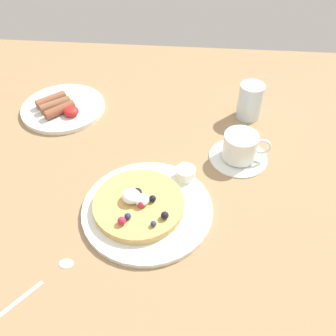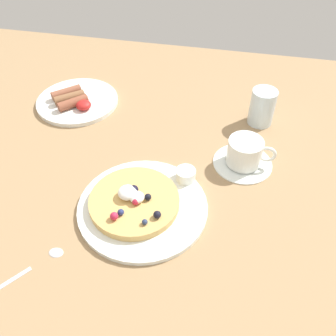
{
  "view_description": "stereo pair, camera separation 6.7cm",
  "coord_description": "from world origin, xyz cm",
  "px_view_note": "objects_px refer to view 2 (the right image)",
  "views": [
    {
      "loc": [
        9.57,
        -57.08,
        60.86
      ],
      "look_at": [
        4.56,
        0.38,
        4.0
      ],
      "focal_mm": 39.44,
      "sensor_mm": 36.0,
      "label": 1
    },
    {
      "loc": [
        16.24,
        -56.11,
        60.86
      ],
      "look_at": [
        4.56,
        0.38,
        4.0
      ],
      "focal_mm": 39.44,
      "sensor_mm": 36.0,
      "label": 2
    }
  ],
  "objects_px": {
    "teaspoon": "(36,264)",
    "coffee_cup": "(245,152)",
    "coffee_saucer": "(242,163)",
    "water_glass": "(262,107)",
    "pancake_plate": "(143,207)",
    "breakfast_plate": "(78,101)",
    "syrup_ramekin": "(186,174)"
  },
  "relations": [
    {
      "from": "coffee_saucer",
      "to": "coffee_cup",
      "type": "distance_m",
      "value": 0.04
    },
    {
      "from": "pancake_plate",
      "to": "coffee_saucer",
      "type": "bearing_deg",
      "value": 42.49
    },
    {
      "from": "breakfast_plate",
      "to": "coffee_saucer",
      "type": "distance_m",
      "value": 0.5
    },
    {
      "from": "teaspoon",
      "to": "breakfast_plate",
      "type": "bearing_deg",
      "value": 103.24
    },
    {
      "from": "coffee_saucer",
      "to": "water_glass",
      "type": "height_order",
      "value": "water_glass"
    },
    {
      "from": "coffee_cup",
      "to": "teaspoon",
      "type": "bearing_deg",
      "value": -135.69
    },
    {
      "from": "syrup_ramekin",
      "to": "water_glass",
      "type": "bearing_deg",
      "value": 58.75
    },
    {
      "from": "pancake_plate",
      "to": "breakfast_plate",
      "type": "relative_size",
      "value": 1.19
    },
    {
      "from": "syrup_ramekin",
      "to": "teaspoon",
      "type": "xyz_separation_m",
      "value": [
        -0.23,
        -0.26,
        -0.02
      ]
    },
    {
      "from": "syrup_ramekin",
      "to": "coffee_cup",
      "type": "relative_size",
      "value": 0.4
    },
    {
      "from": "coffee_cup",
      "to": "water_glass",
      "type": "distance_m",
      "value": 0.18
    },
    {
      "from": "water_glass",
      "to": "pancake_plate",
      "type": "bearing_deg",
      "value": -123.22
    },
    {
      "from": "coffee_saucer",
      "to": "coffee_cup",
      "type": "relative_size",
      "value": 1.24
    },
    {
      "from": "breakfast_plate",
      "to": "coffee_cup",
      "type": "height_order",
      "value": "coffee_cup"
    },
    {
      "from": "coffee_saucer",
      "to": "pancake_plate",
      "type": "bearing_deg",
      "value": -137.51
    },
    {
      "from": "breakfast_plate",
      "to": "pancake_plate",
      "type": "bearing_deg",
      "value": -50.44
    },
    {
      "from": "teaspoon",
      "to": "pancake_plate",
      "type": "bearing_deg",
      "value": 46.7
    },
    {
      "from": "teaspoon",
      "to": "coffee_cup",
      "type": "bearing_deg",
      "value": 44.31
    },
    {
      "from": "pancake_plate",
      "to": "breakfast_plate",
      "type": "xyz_separation_m",
      "value": [
        -0.28,
        0.34,
        0.0
      ]
    },
    {
      "from": "teaspoon",
      "to": "water_glass",
      "type": "height_order",
      "value": "water_glass"
    },
    {
      "from": "pancake_plate",
      "to": "water_glass",
      "type": "bearing_deg",
      "value": 56.78
    },
    {
      "from": "teaspoon",
      "to": "water_glass",
      "type": "xyz_separation_m",
      "value": [
        0.39,
        0.52,
        0.05
      ]
    },
    {
      "from": "pancake_plate",
      "to": "water_glass",
      "type": "distance_m",
      "value": 0.43
    },
    {
      "from": "syrup_ramekin",
      "to": "coffee_saucer",
      "type": "relative_size",
      "value": 0.32
    },
    {
      "from": "water_glass",
      "to": "coffee_cup",
      "type": "bearing_deg",
      "value": -100.61
    },
    {
      "from": "syrup_ramekin",
      "to": "breakfast_plate",
      "type": "distance_m",
      "value": 0.43
    },
    {
      "from": "syrup_ramekin",
      "to": "coffee_saucer",
      "type": "xyz_separation_m",
      "value": [
        0.12,
        0.09,
        -0.02
      ]
    },
    {
      "from": "pancake_plate",
      "to": "coffee_cup",
      "type": "xyz_separation_m",
      "value": [
        0.2,
        0.18,
        0.03
      ]
    },
    {
      "from": "breakfast_plate",
      "to": "coffee_saucer",
      "type": "relative_size",
      "value": 1.64
    },
    {
      "from": "teaspoon",
      "to": "water_glass",
      "type": "relative_size",
      "value": 1.39
    },
    {
      "from": "coffee_saucer",
      "to": "teaspoon",
      "type": "distance_m",
      "value": 0.5
    },
    {
      "from": "coffee_cup",
      "to": "teaspoon",
      "type": "height_order",
      "value": "coffee_cup"
    }
  ]
}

